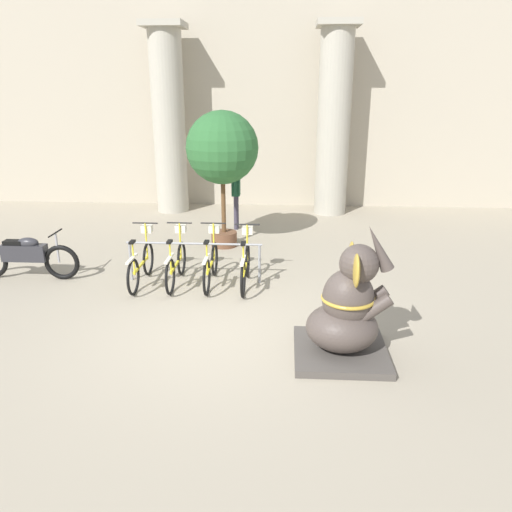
{
  "coord_description": "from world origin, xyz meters",
  "views": [
    {
      "loc": [
        1.03,
        -6.78,
        3.51
      ],
      "look_at": [
        0.59,
        0.58,
        1.0
      ],
      "focal_mm": 35.0,
      "sensor_mm": 36.0,
      "label": 1
    }
  ],
  "objects": [
    {
      "name": "bike_rack",
      "position": [
        -0.66,
        1.95,
        0.57
      ],
      "size": [
        2.54,
        0.05,
        0.77
      ],
      "color": "gray",
      "rests_on": "ground_plane"
    },
    {
      "name": "column_right",
      "position": [
        2.32,
        7.6,
        2.62
      ],
      "size": [
        1.14,
        1.14,
        5.16
      ],
      "color": "#ADA899",
      "rests_on": "ground_plane"
    },
    {
      "name": "potted_tree",
      "position": [
        -0.38,
        4.21,
        2.19
      ],
      "size": [
        1.59,
        1.59,
        3.04
      ],
      "color": "brown",
      "rests_on": "ground_plane"
    },
    {
      "name": "elephant_statue",
      "position": [
        1.88,
        -0.65,
        0.64
      ],
      "size": [
        1.26,
        1.26,
        1.88
      ],
      "color": "#4C4742",
      "rests_on": "ground_plane"
    },
    {
      "name": "bicycle_0",
      "position": [
        -1.63,
        1.8,
        0.41
      ],
      "size": [
        0.48,
        1.65,
        1.07
      ],
      "color": "black",
      "rests_on": "ground_plane"
    },
    {
      "name": "building_facade",
      "position": [
        0.0,
        8.6,
        3.0
      ],
      "size": [
        20.0,
        0.2,
        6.0
      ],
      "color": "#B2A893",
      "rests_on": "ground_plane"
    },
    {
      "name": "ground_plane",
      "position": [
        0.0,
        0.0,
        0.0
      ],
      "size": [
        60.0,
        60.0,
        0.0
      ],
      "primitive_type": "plane",
      "color": "#9E937F"
    },
    {
      "name": "motorcycle",
      "position": [
        -3.89,
        1.9,
        0.46
      ],
      "size": [
        2.09,
        0.55,
        0.94
      ],
      "color": "black",
      "rests_on": "ground_plane"
    },
    {
      "name": "person_pedestrian",
      "position": [
        -0.24,
        5.73,
        1.08
      ],
      "size": [
        0.24,
        0.47,
        1.78
      ],
      "color": "#383342",
      "rests_on": "ground_plane"
    },
    {
      "name": "bicycle_1",
      "position": [
        -0.98,
        1.85,
        0.41
      ],
      "size": [
        0.48,
        1.65,
        1.07
      ],
      "color": "black",
      "rests_on": "ground_plane"
    },
    {
      "name": "column_left",
      "position": [
        -2.32,
        7.6,
        2.62
      ],
      "size": [
        1.14,
        1.14,
        5.16
      ],
      "color": "#ADA899",
      "rests_on": "ground_plane"
    },
    {
      "name": "bicycle_3",
      "position": [
        0.32,
        1.82,
        0.41
      ],
      "size": [
        0.48,
        1.65,
        1.07
      ],
      "color": "black",
      "rests_on": "ground_plane"
    },
    {
      "name": "bicycle_2",
      "position": [
        -0.33,
        1.87,
        0.41
      ],
      "size": [
        0.48,
        1.65,
        1.07
      ],
      "color": "black",
      "rests_on": "ground_plane"
    }
  ]
}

